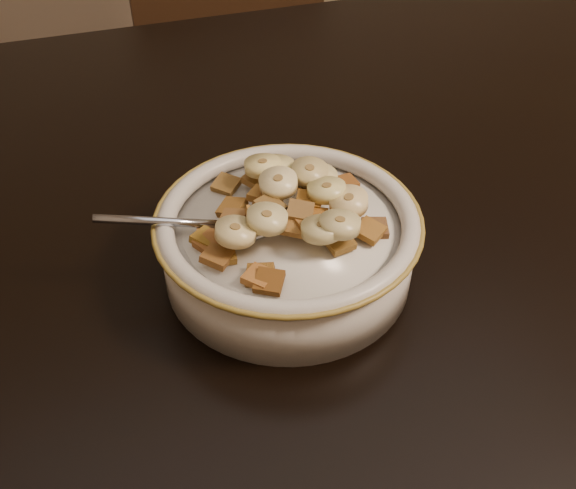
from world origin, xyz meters
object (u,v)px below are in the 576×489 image
object	(u,v)px
table	(481,163)
spoon	(247,225)
cereal_bowl	(288,249)
chair	(255,90)

from	to	relation	value
table	spoon	distance (m)	0.32
spoon	cereal_bowl	bearing A→B (deg)	90.00
cereal_bowl	spoon	distance (m)	0.04
cereal_bowl	spoon	size ratio (longest dim) A/B	4.17
chair	spoon	bearing A→B (deg)	-104.74
table	spoon	size ratio (longest dim) A/B	28.21
table	cereal_bowl	world-z (taller)	cereal_bowl
table	spoon	bearing A→B (deg)	-159.75
chair	cereal_bowl	world-z (taller)	chair
table	chair	size ratio (longest dim) A/B	1.45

